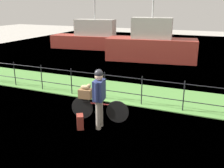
{
  "coord_description": "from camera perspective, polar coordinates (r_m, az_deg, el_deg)",
  "views": [
    {
      "loc": [
        2.99,
        -5.77,
        3.31
      ],
      "look_at": [
        -0.05,
        1.32,
        0.9
      ],
      "focal_mm": 41.0,
      "sensor_mm": 36.0,
      "label": 1
    }
  ],
  "objects": [
    {
      "name": "ground_plane",
      "position": [
        7.29,
        -3.78,
        -9.68
      ],
      "size": [
        60.0,
        60.0,
        0.0
      ],
      "primitive_type": "plane",
      "color": "#B2ADA3"
    },
    {
      "name": "grass_strip",
      "position": [
        9.94,
        4.37,
        -2.05
      ],
      "size": [
        27.0,
        2.4,
        0.03
      ],
      "primitive_type": "cube",
      "color": "#569342",
      "rests_on": "ground"
    },
    {
      "name": "harbor_water",
      "position": [
        15.81,
        11.82,
        4.9
      ],
      "size": [
        30.0,
        30.0,
        0.0
      ],
      "primitive_type": "plane",
      "color": "#60849E",
      "rests_on": "ground"
    },
    {
      "name": "iron_fence",
      "position": [
        8.88,
        2.39,
        -0.49
      ],
      "size": [
        18.04,
        0.04,
        1.03
      ],
      "color": "black",
      "rests_on": "ground"
    },
    {
      "name": "bicycle_main",
      "position": [
        7.59,
        -2.95,
        -5.6
      ],
      "size": [
        1.75,
        0.29,
        0.67
      ],
      "color": "black",
      "rests_on": "ground"
    },
    {
      "name": "wooden_crate",
      "position": [
        7.56,
        -5.94,
        -2.13
      ],
      "size": [
        0.41,
        0.31,
        0.27
      ],
      "primitive_type": "cube",
      "rotation": [
        0.0,
        0.0,
        0.13
      ],
      "color": "brown",
      "rests_on": "bicycle_main"
    },
    {
      "name": "terrier_dog",
      "position": [
        7.49,
        -5.81,
        -0.62
      ],
      "size": [
        0.32,
        0.17,
        0.18
      ],
      "color": "tan",
      "rests_on": "wooden_crate"
    },
    {
      "name": "cyclist_person",
      "position": [
        6.91,
        -2.89,
        -2.18
      ],
      "size": [
        0.31,
        0.54,
        1.68
      ],
      "color": "gray",
      "rests_on": "ground"
    },
    {
      "name": "backpack_on_paving",
      "position": [
        7.21,
        -7.12,
        -8.34
      ],
      "size": [
        0.3,
        0.33,
        0.4
      ],
      "primitive_type": "cube",
      "rotation": [
        0.0,
        0.0,
        5.29
      ],
      "color": "maroon",
      "rests_on": "ground"
    },
    {
      "name": "moored_boat_near",
      "position": [
        15.8,
        8.75,
        8.59
      ],
      "size": [
        5.53,
        2.41,
        4.17
      ],
      "color": "#9E3328",
      "rests_on": "ground"
    },
    {
      "name": "moored_boat_mid",
      "position": [
        20.1,
        -3.75,
        10.15
      ],
      "size": [
        7.04,
        2.48,
        3.82
      ],
      "color": "#9E3328",
      "rests_on": "ground"
    }
  ]
}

